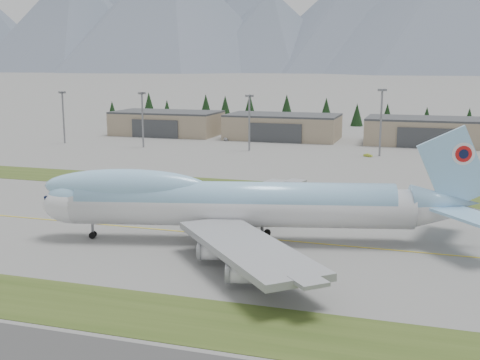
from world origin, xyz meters
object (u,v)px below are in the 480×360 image
(hangar_left, at_px, (167,123))
(hangar_right, at_px, (427,131))
(hangar_center, at_px, (283,127))
(service_vehicle_c, at_px, (435,151))
(service_vehicle_a, at_px, (225,141))
(service_vehicle_b, at_px, (368,157))
(boeing_747_freighter, at_px, (236,203))

(hangar_left, distance_m, hangar_right, 115.00)
(hangar_center, xyz_separation_m, service_vehicle_c, (63.24, -18.52, -5.39))
(hangar_center, xyz_separation_m, service_vehicle_a, (-22.14, -12.95, -5.39))
(hangar_right, distance_m, service_vehicle_b, 45.68)
(hangar_left, distance_m, service_vehicle_c, 119.81)
(hangar_center, bearing_deg, service_vehicle_c, -16.32)
(hangar_right, bearing_deg, hangar_left, 180.00)
(hangar_left, bearing_deg, hangar_right, 0.00)
(hangar_left, bearing_deg, service_vehicle_a, -21.51)
(service_vehicle_b, distance_m, service_vehicle_c, 31.90)
(boeing_747_freighter, relative_size, hangar_left, 1.73)
(hangar_left, xyz_separation_m, hangar_center, (55.00, 0.00, 0.00))
(hangar_right, xyz_separation_m, service_vehicle_c, (3.24, -18.52, -5.39))
(service_vehicle_b, xyz_separation_m, service_vehicle_c, (22.63, 22.49, 0.00))
(hangar_center, bearing_deg, hangar_left, 180.00)
(hangar_left, distance_m, hangar_center, 55.00)
(hangar_right, height_order, service_vehicle_b, hangar_right)
(service_vehicle_b, bearing_deg, hangar_left, 89.74)
(hangar_center, height_order, hangar_right, same)
(service_vehicle_a, height_order, service_vehicle_c, service_vehicle_a)
(hangar_center, bearing_deg, boeing_747_freighter, -79.91)
(hangar_left, height_order, service_vehicle_b, hangar_left)
(hangar_left, relative_size, service_vehicle_a, 11.95)
(hangar_center, relative_size, hangar_right, 1.00)
(hangar_right, height_order, service_vehicle_c, hangar_right)
(service_vehicle_b, relative_size, service_vehicle_c, 0.71)
(boeing_747_freighter, bearing_deg, hangar_center, 86.53)
(boeing_747_freighter, distance_m, service_vehicle_c, 138.99)
(hangar_center, relative_size, service_vehicle_c, 10.35)
(boeing_747_freighter, xyz_separation_m, service_vehicle_a, (-49.28, 139.60, -7.19))
(boeing_747_freighter, height_order, hangar_left, boeing_747_freighter)
(boeing_747_freighter, xyz_separation_m, hangar_left, (-82.14, 152.55, -1.81))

